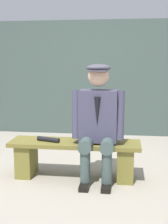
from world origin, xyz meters
TOP-DOWN VIEW (x-y plane):
  - ground_plane at (0.00, 0.00)m, footprint 30.00×30.00m
  - bench at (0.00, 0.00)m, footprint 1.51×0.41m
  - seated_man at (-0.27, 0.05)m, footprint 0.59×0.56m
  - rolled_magazine at (0.30, 0.04)m, footprint 0.28×0.14m
  - stadium_wall at (0.00, -2.29)m, footprint 12.00×0.24m

SIDE VIEW (x-z plane):
  - ground_plane at x=0.00m, z-range 0.00..0.00m
  - bench at x=0.00m, z-range 0.06..0.49m
  - rolled_magazine at x=0.30m, z-range 0.43..0.48m
  - seated_man at x=-0.27m, z-range 0.07..1.39m
  - stadium_wall at x=0.00m, z-range 0.00..2.07m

